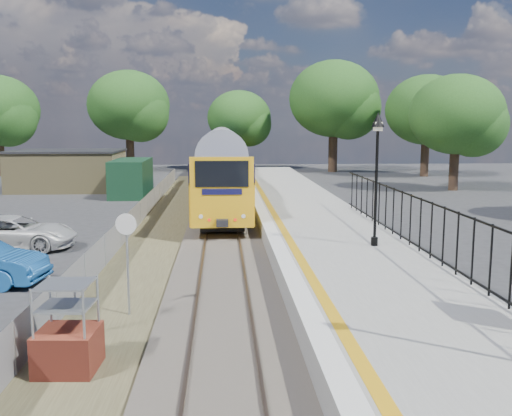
{
  "coord_description": "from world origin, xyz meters",
  "views": [
    {
      "loc": [
        0.01,
        -13.21,
        5.09
      ],
      "look_at": [
        1.26,
        7.78,
        2.0
      ],
      "focal_mm": 40.0,
      "sensor_mm": 36.0,
      "label": 1
    }
  ],
  "objects": [
    {
      "name": "wire_fence",
      "position": [
        -4.2,
        12.0,
        0.6
      ],
      "size": [
        0.06,
        52.0,
        1.2
      ],
      "color": "#999EA3",
      "rests_on": "ground"
    },
    {
      "name": "platform_edge",
      "position": [
        2.14,
        8.0,
        0.9
      ],
      "size": [
        0.9,
        70.0,
        0.01
      ],
      "color": "silver",
      "rests_on": "platform"
    },
    {
      "name": "platform",
      "position": [
        4.2,
        8.0,
        0.45
      ],
      "size": [
        5.0,
        70.0,
        0.9
      ],
      "primitive_type": "cube",
      "color": "gray",
      "rests_on": "ground"
    },
    {
      "name": "train",
      "position": [
        0.0,
        31.09,
        2.34
      ],
      "size": [
        2.82,
        40.83,
        3.51
      ],
      "color": "gold",
      "rests_on": "ground"
    },
    {
      "name": "speed_sign",
      "position": [
        -2.5,
        1.59,
        1.9
      ],
      "size": [
        0.56,
        0.14,
        2.8
      ],
      "rotation": [
        0.0,
        0.0,
        -0.17
      ],
      "color": "#999EA3",
      "rests_on": "ground"
    },
    {
      "name": "victorian_lamp_north",
      "position": [
        5.3,
        6.0,
        4.3
      ],
      "size": [
        0.44,
        0.44,
        4.6
      ],
      "color": "black",
      "rests_on": "platform"
    },
    {
      "name": "palisade_fence",
      "position": [
        6.55,
        2.24,
        1.84
      ],
      "size": [
        0.12,
        26.0,
        2.0
      ],
      "color": "black",
      "rests_on": "platform"
    },
    {
      "name": "track_bed",
      "position": [
        -0.47,
        9.67,
        0.09
      ],
      "size": [
        5.9,
        80.0,
        0.29
      ],
      "color": "#473F38",
      "rests_on": "ground"
    },
    {
      "name": "brick_plinth",
      "position": [
        -3.19,
        -1.81,
        0.93
      ],
      "size": [
        1.26,
        1.26,
        1.93
      ],
      "rotation": [
        0.0,
        0.0,
        -0.06
      ],
      "color": "maroon",
      "rests_on": "ground"
    },
    {
      "name": "ground",
      "position": [
        0.0,
        0.0,
        0.0
      ],
      "size": [
        120.0,
        120.0,
        0.0
      ],
      "primitive_type": "plane",
      "color": "#2D2D30",
      "rests_on": "ground"
    },
    {
      "name": "outbuilding",
      "position": [
        -10.91,
        31.21,
        1.52
      ],
      "size": [
        10.8,
        10.1,
        3.12
      ],
      "color": "#918252",
      "rests_on": "ground"
    },
    {
      "name": "car_white",
      "position": [
        -8.52,
        10.31,
        0.69
      ],
      "size": [
        5.03,
        2.47,
        1.38
      ],
      "primitive_type": "imported",
      "rotation": [
        0.0,
        0.0,
        1.53
      ],
      "color": "silver",
      "rests_on": "ground"
    },
    {
      "name": "tree_line",
      "position": [
        1.4,
        42.0,
        6.61
      ],
      "size": [
        56.8,
        43.8,
        11.88
      ],
      "color": "#332319",
      "rests_on": "ground"
    }
  ]
}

